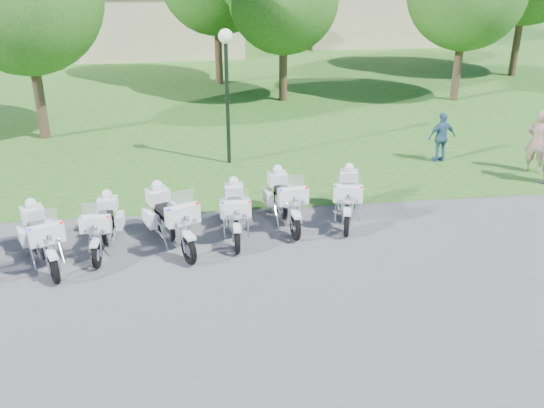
{
  "coord_description": "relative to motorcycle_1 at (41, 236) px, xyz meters",
  "views": [
    {
      "loc": [
        -1.97,
        -11.78,
        6.82
      ],
      "look_at": [
        -0.32,
        1.2,
        0.95
      ],
      "focal_mm": 40.0,
      "sensor_mm": 36.0,
      "label": 1
    }
  ],
  "objects": [
    {
      "name": "motorcycle_1",
      "position": [
        0.0,
        0.0,
        0.0
      ],
      "size": [
        1.38,
        2.23,
        1.6
      ],
      "rotation": [
        0.0,
        0.0,
        3.56
      ],
      "color": "black",
      "rests_on": "ground"
    },
    {
      "name": "motorcycle_3",
      "position": [
        2.83,
        0.52,
        0.04
      ],
      "size": [
        1.43,
        2.37,
        1.69
      ],
      "rotation": [
        0.0,
        0.0,
        3.54
      ],
      "color": "black",
      "rests_on": "ground"
    },
    {
      "name": "motorcycle_6",
      "position": [
        7.31,
        1.38,
        -0.02
      ],
      "size": [
        1.14,
        2.28,
        1.56
      ],
      "rotation": [
        0.0,
        0.0,
        2.88
      ],
      "color": "black",
      "rests_on": "ground"
    },
    {
      "name": "motorcycle_5",
      "position": [
        5.67,
        1.39,
        -0.0
      ],
      "size": [
        0.94,
        2.38,
        1.6
      ],
      "rotation": [
        0.0,
        0.0,
        3.26
      ],
      "color": "black",
      "rests_on": "ground"
    },
    {
      "name": "lamp_post",
      "position": [
        4.53,
        5.99,
        2.52
      ],
      "size": [
        0.44,
        0.44,
        4.23
      ],
      "color": "black",
      "rests_on": "ground"
    },
    {
      "name": "ground",
      "position": [
        5.55,
        -0.73,
        -0.67
      ],
      "size": [
        100.0,
        100.0,
        0.0
      ],
      "primitive_type": "plane",
      "color": "#5A5A60",
      "rests_on": "ground"
    },
    {
      "name": "motorcycle_4",
      "position": [
        4.38,
        0.88,
        -0.03
      ],
      "size": [
        0.77,
        2.27,
        1.53
      ],
      "rotation": [
        0.0,
        0.0,
        3.11
      ],
      "color": "black",
      "rests_on": "ground"
    },
    {
      "name": "building_east",
      "position": [
        16.55,
        29.27,
        1.4
      ],
      "size": [
        11.44,
        7.28,
        4.1
      ],
      "color": "tan",
      "rests_on": "ground"
    },
    {
      "name": "bystander_c",
      "position": [
        11.34,
        5.27,
        0.15
      ],
      "size": [
        1.01,
        0.56,
        1.63
      ],
      "primitive_type": "imported",
      "rotation": [
        0.0,
        0.0,
        3.32
      ],
      "color": "#376584",
      "rests_on": "ground"
    },
    {
      "name": "bystander_a",
      "position": [
        13.9,
        4.04,
        0.31
      ],
      "size": [
        0.85,
        0.79,
        1.96
      ],
      "primitive_type": "imported",
      "rotation": [
        0.0,
        0.0,
        2.53
      ],
      "color": "#A07E6C",
      "rests_on": "ground"
    },
    {
      "name": "motorcycle_2",
      "position": [
        1.27,
        0.55,
        -0.05
      ],
      "size": [
        0.8,
        2.19,
        1.47
      ],
      "rotation": [
        0.0,
        0.0,
        3.07
      ],
      "color": "black",
      "rests_on": "ground"
    },
    {
      "name": "grass_lawn",
      "position": [
        5.55,
        26.27,
        -0.67
      ],
      "size": [
        100.0,
        48.0,
        0.01
      ],
      "primitive_type": "cube",
      "color": "#24601E",
      "rests_on": "ground"
    },
    {
      "name": "building_west",
      "position": [
        -0.45,
        27.27,
        1.4
      ],
      "size": [
        14.56,
        8.32,
        4.1
      ],
      "color": "tan",
      "rests_on": "ground"
    }
  ]
}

